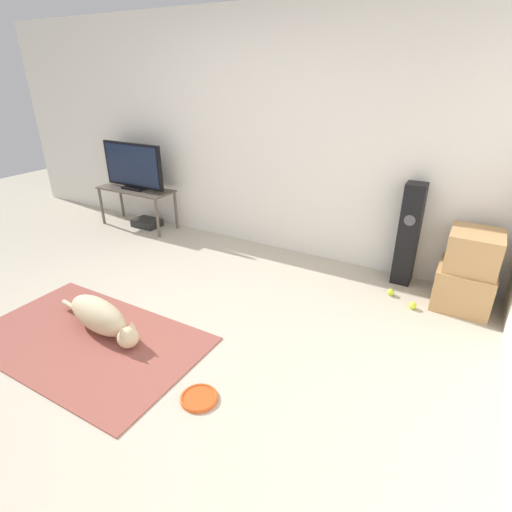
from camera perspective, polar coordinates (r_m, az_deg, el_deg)
The scene contains 13 objects.
ground_plane at distance 3.43m, azimuth -16.23°, elevation -10.30°, with size 12.00×12.00×0.00m, color #BCB29E.
wall_back at distance 4.55m, azimuth 1.24°, elevation 16.79°, with size 8.00×0.06×2.55m.
area_rug at distance 3.47m, azimuth -22.95°, elevation -10.99°, with size 1.83×1.09×0.01m.
dog at distance 3.44m, azimuth -21.31°, elevation -8.12°, with size 0.99×0.32×0.28m.
frisbee at distance 2.75m, azimuth -8.11°, elevation -19.42°, with size 0.24×0.24×0.03m.
cardboard_box_lower at distance 4.00m, azimuth 27.53°, elevation -3.85°, with size 0.46×0.50×0.37m.
cardboard_box_upper at distance 3.85m, azimuth 28.70°, elevation 0.69°, with size 0.41×0.44×0.33m.
floor_speaker at distance 4.08m, azimuth 20.95°, elevation 2.84°, with size 0.18×0.19×1.00m.
tv_stand at distance 5.54m, azimuth -16.73°, elevation 8.50°, with size 1.06×0.41×0.52m.
tv at distance 5.46m, azimuth -17.18°, elevation 12.09°, with size 0.94×0.20×0.59m.
tennis_ball_by_boxes at distance 3.97m, azimuth 18.69°, elevation -4.92°, with size 0.07×0.07×0.07m.
tennis_ball_near_speaker at distance 3.83m, azimuth 21.48°, elevation -6.60°, with size 0.07×0.07×0.07m.
game_console at distance 5.62m, azimuth -15.30°, elevation 4.60°, with size 0.36×0.26×0.10m.
Camera 1 is at (2.15, -1.86, 1.93)m, focal length 28.00 mm.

